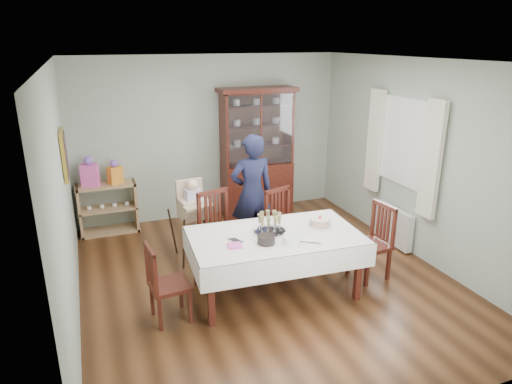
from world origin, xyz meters
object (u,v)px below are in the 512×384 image
high_chair (194,227)px  gift_bag_pink (90,173)px  sideboard (108,208)px  woman (252,194)px  china_cabinet (257,150)px  chair_end_right (370,256)px  birthday_cake (320,222)px  chair_end_left (169,298)px  gift_bag_orange (115,173)px  chair_far_left (222,248)px  chair_far_right (285,240)px  champagne_tray (270,226)px  dining_table (275,263)px

high_chair → gift_bag_pink: bearing=127.7°
sideboard → woman: woman is taller
china_cabinet → chair_end_right: 2.85m
high_chair → chair_end_right: bearing=-41.9°
chair_end_right → gift_bag_pink: 4.25m
high_chair → birthday_cake: (1.26, -1.27, 0.37)m
china_cabinet → chair_end_left: china_cabinet is taller
gift_bag_orange → chair_far_left: bearing=-58.2°
sideboard → birthday_cake: bearing=-48.0°
chair_far_right → chair_end_right: (0.82, -0.81, -0.01)m
chair_end_left → birthday_cake: birthday_cake is taller
chair_far_left → gift_bag_pink: gift_bag_pink is taller
woman → birthday_cake: (0.43, -1.20, -0.04)m
chair_end_right → birthday_cake: bearing=-105.9°
champagne_tray → dining_table: bearing=-67.5°
china_cabinet → sideboard: (-2.50, 0.02, -0.72)m
high_chair → woman: bearing=-11.6°
woman → sideboard: bearing=-34.2°
chair_far_right → woman: (-0.30, 0.50, 0.56)m
chair_far_left → high_chair: size_ratio=0.94×
dining_table → high_chair: high_chair is taller
china_cabinet → chair_end_right: bearing=-79.1°
chair_far_right → high_chair: size_ratio=0.88×
gift_bag_orange → sideboard: bearing=172.7°
chair_end_left → chair_far_left: bearing=-50.5°
woman → gift_bag_orange: woman is taller
chair_far_left → high_chair: 0.60m
china_cabinet → high_chair: 2.05m
dining_table → chair_far_left: 0.88m
gift_bag_orange → high_chair: bearing=-55.1°
sideboard → high_chair: size_ratio=0.79×
sideboard → champagne_tray: bearing=-56.3°
gift_bag_orange → chair_end_right: bearing=-43.1°
chair_end_left → chair_end_right: (2.59, 0.03, 0.02)m
sideboard → chair_end_right: bearing=-41.8°
chair_far_right → gift_bag_orange: gift_bag_orange is taller
woman → gift_bag_pink: woman is taller
birthday_cake → chair_end_right: bearing=-9.1°
china_cabinet → birthday_cake: (-0.17, -2.57, -0.31)m
birthday_cake → woman: bearing=109.9°
chair_far_left → chair_far_right: bearing=-17.4°
high_chair → champagne_tray: size_ratio=2.92×
chair_end_right → high_chair: high_chair is taller
chair_end_left → birthday_cake: 1.98m
dining_table → chair_far_right: 0.87m
champagne_tray → woman: bearing=80.0°
chair_end_right → champagne_tray: (-1.32, 0.17, 0.55)m
high_chair → gift_bag_orange: gift_bag_orange is taller
gift_bag_pink → sideboard: bearing=5.4°
dining_table → sideboard: sideboard is taller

